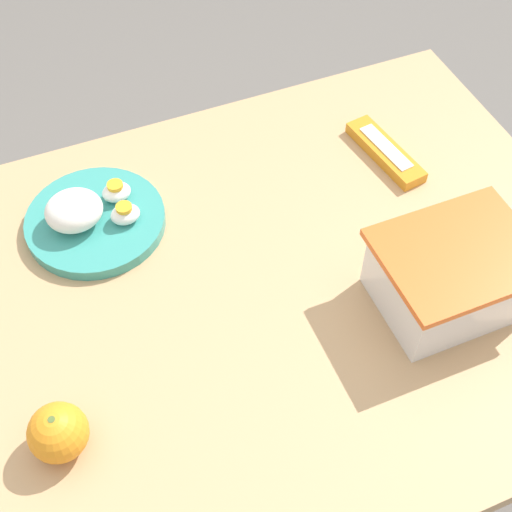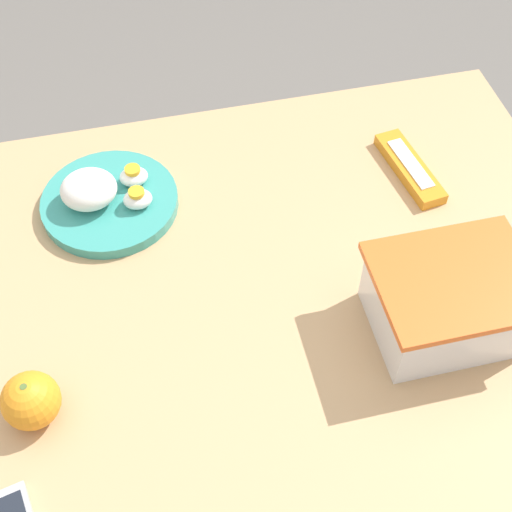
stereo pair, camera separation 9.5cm
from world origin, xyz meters
TOP-DOWN VIEW (x-y plane):
  - ground_plane at (0.00, 0.00)m, footprint 10.00×10.00m
  - table at (0.00, 0.00)m, footprint 1.11×0.74m
  - food_container at (-0.29, 0.11)m, footprint 0.19×0.16m
  - orange_fruit at (0.23, 0.12)m, footprint 0.07×0.07m
  - rice_plate at (0.11, -0.19)m, footprint 0.20×0.20m
  - candy_bar at (-0.34, -0.16)m, footprint 0.06×0.16m

SIDE VIEW (x-z plane):
  - ground_plane at x=0.00m, z-range 0.00..0.00m
  - table at x=0.00m, z-range 0.25..0.99m
  - candy_bar at x=-0.34m, z-range 0.74..0.76m
  - rice_plate at x=0.11m, z-range 0.73..0.79m
  - orange_fruit at x=0.23m, z-range 0.74..0.81m
  - food_container at x=-0.29m, z-range 0.73..0.84m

